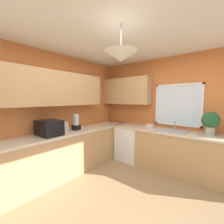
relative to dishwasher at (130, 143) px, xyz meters
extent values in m
plane|color=#997A56|center=(0.85, -1.62, -0.43)|extent=(8.61, 8.61, 0.00)
cube|color=#D17238|center=(0.85, 0.37, 0.86)|extent=(3.77, 0.06, 2.58)
cube|color=#D17238|center=(-1.00, -1.62, 0.86)|extent=(0.06, 4.03, 2.58)
cube|color=white|center=(0.85, -1.62, 2.18)|extent=(3.77, 4.03, 0.06)
cube|color=silver|center=(1.05, 0.34, 1.03)|extent=(0.95, 0.02, 0.87)
cube|color=white|center=(1.05, 0.33, 1.48)|extent=(1.03, 0.04, 0.04)
cube|color=white|center=(1.05, 0.33, 0.57)|extent=(1.03, 0.04, 0.04)
cube|color=white|center=(0.56, 0.33, 1.03)|extent=(0.04, 0.04, 0.95)
cube|color=white|center=(1.55, 0.33, 1.03)|extent=(0.04, 0.04, 0.95)
cube|color=tan|center=(-0.81, -1.82, 1.37)|extent=(0.32, 2.74, 0.70)
cube|color=tan|center=(-0.27, 0.18, 1.37)|extent=(1.40, 0.32, 0.70)
cylinder|color=#B7B7BC|center=(0.85, -1.62, 1.97)|extent=(0.02, 0.02, 0.35)
cone|color=silver|center=(0.85, -1.62, 1.73)|extent=(0.44, 0.44, 0.14)
cube|color=tan|center=(-0.66, -1.62, 0.00)|extent=(0.62, 3.61, 0.86)
cube|color=beige|center=(-0.66, -1.62, 0.45)|extent=(0.65, 3.64, 0.04)
cube|color=tan|center=(1.06, 0.03, 0.00)|extent=(2.83, 0.62, 0.86)
cube|color=beige|center=(1.06, 0.03, 0.45)|extent=(2.86, 0.65, 0.04)
cube|color=white|center=(0.00, 0.00, 0.00)|extent=(0.60, 0.60, 0.85)
cube|color=black|center=(-0.66, -1.85, 0.62)|extent=(0.48, 0.36, 0.29)
cylinder|color=#B7B7BC|center=(-0.64, -1.51, 0.58)|extent=(0.12, 0.12, 0.22)
cube|color=#9EA0A5|center=(1.05, 0.03, 0.47)|extent=(0.59, 0.40, 0.02)
cylinder|color=#B7B7BC|center=(1.05, 0.19, 0.56)|extent=(0.03, 0.03, 0.18)
cylinder|color=#B7B7BC|center=(1.05, 0.09, 0.65)|extent=(0.02, 0.20, 0.02)
cylinder|color=#B2A899|center=(1.73, 0.08, 0.55)|extent=(0.16, 0.16, 0.16)
sphere|color=#23562D|center=(1.73, 0.08, 0.77)|extent=(0.31, 0.31, 0.31)
cylinder|color=beige|center=(0.53, 0.03, 0.52)|extent=(0.19, 0.19, 0.09)
cube|color=black|center=(-0.66, -1.22, 0.53)|extent=(0.15, 0.15, 0.11)
cylinder|color=#B2BCC6|center=(-0.66, -1.22, 0.71)|extent=(0.12, 0.12, 0.25)
camera|label=1|loc=(2.05, -3.27, 1.16)|focal=23.98mm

